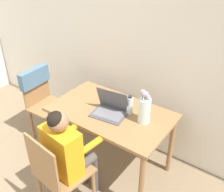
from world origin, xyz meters
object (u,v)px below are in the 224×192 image
object	(u,v)px
chair_occupied	(58,174)
chair_spare	(41,93)
person_seated	(67,149)
water_bottle	(130,105)
laptop	(111,108)
flower_vase	(144,109)

from	to	relation	value
chair_occupied	chair_spare	world-z (taller)	chair_spare
person_seated	water_bottle	world-z (taller)	person_seated
chair_occupied	water_bottle	bearing A→B (deg)	-98.75
person_seated	laptop	distance (m)	0.57
chair_spare	water_bottle	distance (m)	1.18
chair_spare	flower_vase	xyz separation A→B (m)	(1.33, 0.06, 0.26)
chair_spare	flower_vase	bearing A→B (deg)	-90.39
flower_vase	chair_occupied	bearing A→B (deg)	-117.71
chair_spare	water_bottle	size ratio (longest dim) A/B	4.58
laptop	person_seated	bearing A→B (deg)	-103.00
chair_occupied	person_seated	bearing A→B (deg)	-90.00
chair_spare	flower_vase	distance (m)	1.36
chair_spare	person_seated	world-z (taller)	person_seated
chair_occupied	water_bottle	size ratio (longest dim) A/B	4.53
chair_spare	flower_vase	size ratio (longest dim) A/B	2.64
flower_vase	chair_spare	bearing A→B (deg)	-177.63
flower_vase	laptop	bearing A→B (deg)	-168.56
laptop	chair_spare	bearing A→B (deg)	171.60
flower_vase	water_bottle	xyz separation A→B (m)	(-0.17, 0.04, -0.05)
person_seated	chair_spare	bearing A→B (deg)	-23.60
laptop	flower_vase	distance (m)	0.34
chair_spare	person_seated	size ratio (longest dim) A/B	0.83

